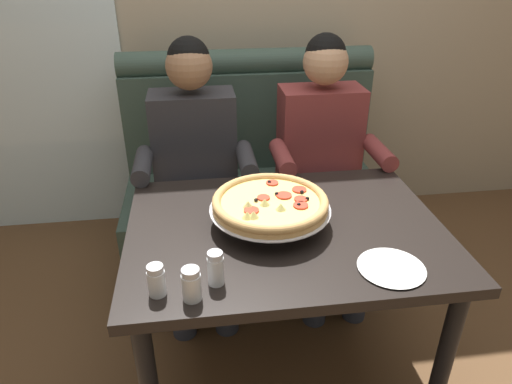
{
  "coord_description": "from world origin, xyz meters",
  "views": [
    {
      "loc": [
        -0.3,
        -1.37,
        1.62
      ],
      "look_at": [
        -0.1,
        0.09,
        0.82
      ],
      "focal_mm": 32.27,
      "sensor_mm": 36.0,
      "label": 1
    }
  ],
  "objects_px": {
    "plate_near_left": "(392,266)",
    "patio_chair": "(77,112)",
    "booth_bench": "(254,191)",
    "diner_left": "(195,164)",
    "dining_table": "(285,248)",
    "shaker_pepper_flakes": "(192,286)",
    "shaker_parmesan": "(157,282)",
    "diner_right": "(324,156)",
    "pizza": "(270,203)",
    "shaker_oregano": "(216,270)"
  },
  "relations": [
    {
      "from": "booth_bench",
      "to": "shaker_parmesan",
      "type": "xyz_separation_m",
      "value": [
        -0.44,
        -1.2,
        0.37
      ]
    },
    {
      "from": "booth_bench",
      "to": "diner_left",
      "type": "relative_size",
      "value": 1.09
    },
    {
      "from": "booth_bench",
      "to": "dining_table",
      "type": "height_order",
      "value": "booth_bench"
    },
    {
      "from": "dining_table",
      "to": "patio_chair",
      "type": "height_order",
      "value": "patio_chair"
    },
    {
      "from": "dining_table",
      "to": "shaker_pepper_flakes",
      "type": "xyz_separation_m",
      "value": [
        -0.34,
        -0.34,
        0.14
      ]
    },
    {
      "from": "booth_bench",
      "to": "patio_chair",
      "type": "bearing_deg",
      "value": 134.34
    },
    {
      "from": "diner_right",
      "to": "shaker_pepper_flakes",
      "type": "relative_size",
      "value": 12.34
    },
    {
      "from": "shaker_oregano",
      "to": "diner_right",
      "type": "bearing_deg",
      "value": 57.4
    },
    {
      "from": "diner_left",
      "to": "shaker_oregano",
      "type": "relative_size",
      "value": 11.53
    },
    {
      "from": "diner_right",
      "to": "shaker_oregano",
      "type": "height_order",
      "value": "diner_right"
    },
    {
      "from": "diner_left",
      "to": "patio_chair",
      "type": "height_order",
      "value": "diner_left"
    },
    {
      "from": "shaker_parmesan",
      "to": "shaker_pepper_flakes",
      "type": "distance_m",
      "value": 0.1
    },
    {
      "from": "dining_table",
      "to": "shaker_pepper_flakes",
      "type": "height_order",
      "value": "shaker_pepper_flakes"
    },
    {
      "from": "diner_left",
      "to": "shaker_oregano",
      "type": "height_order",
      "value": "diner_left"
    },
    {
      "from": "shaker_parmesan",
      "to": "plate_near_left",
      "type": "bearing_deg",
      "value": 1.55
    },
    {
      "from": "shaker_oregano",
      "to": "plate_near_left",
      "type": "height_order",
      "value": "shaker_oregano"
    },
    {
      "from": "pizza",
      "to": "shaker_pepper_flakes",
      "type": "relative_size",
      "value": 4.2
    },
    {
      "from": "pizza",
      "to": "shaker_oregano",
      "type": "height_order",
      "value": "pizza"
    },
    {
      "from": "dining_table",
      "to": "patio_chair",
      "type": "xyz_separation_m",
      "value": [
        -1.18,
        2.1,
        -0.11
      ]
    },
    {
      "from": "diner_left",
      "to": "pizza",
      "type": "bearing_deg",
      "value": -66.83
    },
    {
      "from": "diner_left",
      "to": "shaker_parmesan",
      "type": "height_order",
      "value": "diner_left"
    },
    {
      "from": "shaker_parmesan",
      "to": "patio_chair",
      "type": "relative_size",
      "value": 0.12
    },
    {
      "from": "shaker_pepper_flakes",
      "to": "diner_right",
      "type": "bearing_deg",
      "value": 56.0
    },
    {
      "from": "booth_bench",
      "to": "diner_right",
      "type": "bearing_deg",
      "value": -40.44
    },
    {
      "from": "booth_bench",
      "to": "shaker_oregano",
      "type": "xyz_separation_m",
      "value": [
        -0.27,
        -1.17,
        0.37
      ]
    },
    {
      "from": "plate_near_left",
      "to": "dining_table",
      "type": "bearing_deg",
      "value": 133.97
    },
    {
      "from": "diner_right",
      "to": "dining_table",
      "type": "bearing_deg",
      "value": -116.57
    },
    {
      "from": "booth_bench",
      "to": "pizza",
      "type": "xyz_separation_m",
      "value": [
        -0.06,
        -0.87,
        0.41
      ]
    },
    {
      "from": "dining_table",
      "to": "diner_right",
      "type": "bearing_deg",
      "value": 63.43
    },
    {
      "from": "dining_table",
      "to": "plate_near_left",
      "type": "bearing_deg",
      "value": -46.03
    },
    {
      "from": "shaker_parmesan",
      "to": "shaker_oregano",
      "type": "height_order",
      "value": "shaker_oregano"
    },
    {
      "from": "plate_near_left",
      "to": "patio_chair",
      "type": "relative_size",
      "value": 0.25
    },
    {
      "from": "diner_right",
      "to": "plate_near_left",
      "type": "xyz_separation_m",
      "value": [
        -0.03,
        -0.91,
        0.03
      ]
    },
    {
      "from": "shaker_oregano",
      "to": "plate_near_left",
      "type": "relative_size",
      "value": 0.52
    },
    {
      "from": "pizza",
      "to": "shaker_oregano",
      "type": "xyz_separation_m",
      "value": [
        -0.21,
        -0.31,
        -0.04
      ]
    },
    {
      "from": "dining_table",
      "to": "diner_right",
      "type": "xyz_separation_m",
      "value": [
        0.31,
        0.62,
        0.08
      ]
    },
    {
      "from": "booth_bench",
      "to": "diner_right",
      "type": "xyz_separation_m",
      "value": [
        0.31,
        -0.27,
        0.31
      ]
    },
    {
      "from": "pizza",
      "to": "patio_chair",
      "type": "xyz_separation_m",
      "value": [
        -1.12,
        2.07,
        -0.29
      ]
    },
    {
      "from": "shaker_parmesan",
      "to": "patio_chair",
      "type": "bearing_deg",
      "value": 107.09
    },
    {
      "from": "plate_near_left",
      "to": "shaker_oregano",
      "type": "bearing_deg",
      "value": 179.34
    },
    {
      "from": "diner_left",
      "to": "diner_right",
      "type": "distance_m",
      "value": 0.62
    },
    {
      "from": "pizza",
      "to": "shaker_oregano",
      "type": "bearing_deg",
      "value": -124.79
    },
    {
      "from": "shaker_oregano",
      "to": "patio_chair",
      "type": "distance_m",
      "value": 2.56
    },
    {
      "from": "diner_left",
      "to": "diner_right",
      "type": "relative_size",
      "value": 1.0
    },
    {
      "from": "dining_table",
      "to": "diner_left",
      "type": "xyz_separation_m",
      "value": [
        -0.31,
        0.62,
        0.08
      ]
    },
    {
      "from": "shaker_pepper_flakes",
      "to": "plate_near_left",
      "type": "height_order",
      "value": "shaker_pepper_flakes"
    },
    {
      "from": "dining_table",
      "to": "diner_right",
      "type": "distance_m",
      "value": 0.7
    },
    {
      "from": "pizza",
      "to": "dining_table",
      "type": "bearing_deg",
      "value": -23.14
    },
    {
      "from": "booth_bench",
      "to": "diner_left",
      "type": "height_order",
      "value": "diner_left"
    },
    {
      "from": "diner_right",
      "to": "shaker_pepper_flakes",
      "type": "xyz_separation_m",
      "value": [
        -0.65,
        -0.97,
        0.06
      ]
    }
  ]
}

